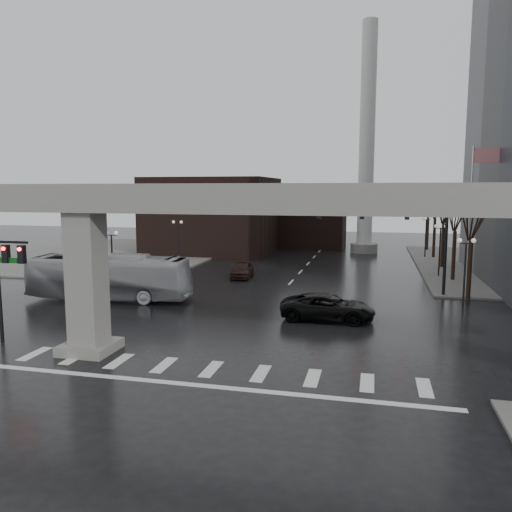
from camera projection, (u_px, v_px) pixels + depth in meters
The scene contains 23 objects.
ground at pixel (218, 362), 24.51m from camera, with size 160.00×160.00×0.00m, color black.
sidewalk_nw at pixel (112, 254), 65.19m from camera, with size 28.00×36.00×0.15m, color slate.
elevated_guideway at pixel (242, 223), 23.31m from camera, with size 48.00×2.60×8.70m.
building_far_left at pixel (213, 215), 67.57m from camera, with size 16.00×14.00×10.00m, color black.
building_far_mid at pixel (311, 220), 74.59m from camera, with size 10.00×10.00×8.00m, color black.
smokestack at pixel (367, 152), 65.73m from camera, with size 3.60×3.60×30.00m.
signal_mast_arm at pixel (396, 222), 39.81m from camera, with size 12.12×0.43×8.00m.
signal_left_pole at pixel (6, 270), 27.27m from camera, with size 2.30×0.30×6.00m.
flagpole_assembly at pixel (474, 201), 41.22m from camera, with size 2.06×0.12×12.00m.
lamp_right_0 at pixel (465, 262), 34.45m from camera, with size 1.22×0.32×5.11m.
lamp_right_1 at pixel (440, 242), 47.95m from camera, with size 1.22×0.32×5.11m.
lamp_right_2 at pixel (426, 230), 61.45m from camera, with size 1.22×0.32×5.11m.
lamp_left_0 at pixel (112, 251), 40.65m from camera, with size 1.22×0.32×5.11m.
lamp_left_1 at pixel (178, 236), 54.15m from camera, with size 1.22×0.32×5.11m.
lamp_left_2 at pixel (217, 226), 67.66m from camera, with size 1.22×0.32×5.11m.
tree_right_0 at pixel (470, 264), 38.18m from camera, with size 1.09×1.58×7.50m.
tree_right_1 at pixel (454, 251), 45.89m from camera, with size 1.09×1.61×7.67m.
tree_right_2 at pixel (443, 241), 53.59m from camera, with size 1.10×1.63×7.85m.
tree_right_3 at pixel (435, 234), 61.30m from camera, with size 1.11×1.66×8.02m.
tree_right_4 at pixel (428, 229), 69.00m from camera, with size 1.12×1.69×8.19m.
pickup_truck at pixel (328, 307), 32.38m from camera, with size 2.80×6.07×1.69m, color black.
city_bus at pixel (109, 277), 38.26m from camera, with size 2.93×12.54×3.49m, color #A4A4A9.
far_car at pixel (242, 270), 48.00m from camera, with size 1.82×4.53×1.54m, color black.
Camera 1 is at (7.30, -22.53, 8.41)m, focal length 35.00 mm.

